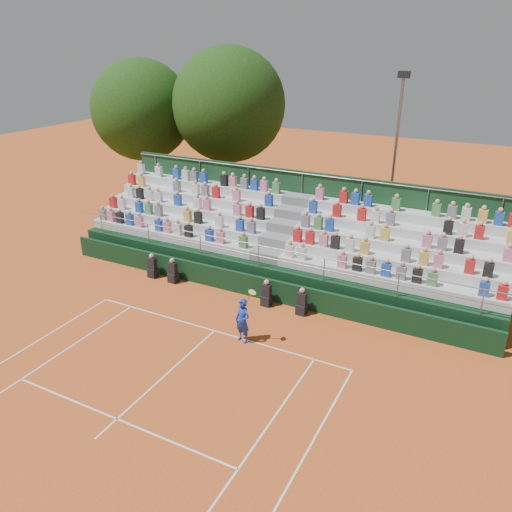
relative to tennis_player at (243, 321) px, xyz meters
The scene contains 8 objects.
ground 1.59m from the tennis_player, behind, with size 90.00×90.00×0.00m, color #C85621.
courtside_wall 3.59m from the tennis_player, 111.66° to the left, with size 20.00×0.15×1.00m, color black.
line_officials 3.98m from the tennis_player, 133.59° to the left, with size 7.97×0.40×1.19m.
grandstand 6.69m from the tennis_player, 101.39° to the left, with size 20.00×5.20×4.40m.
tennis_player is the anchor object (origin of this frame).
tree_west 19.60m from the tennis_player, 138.74° to the left, with size 6.45×6.45×9.34m.
tree_east 16.94m from the tennis_player, 121.52° to the left, with size 6.94×6.94×10.10m.
floodlight_mast 14.20m from the tennis_player, 81.27° to the left, with size 0.60×0.25×8.87m.
Camera 1 is at (8.99, -13.91, 10.34)m, focal length 35.00 mm.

